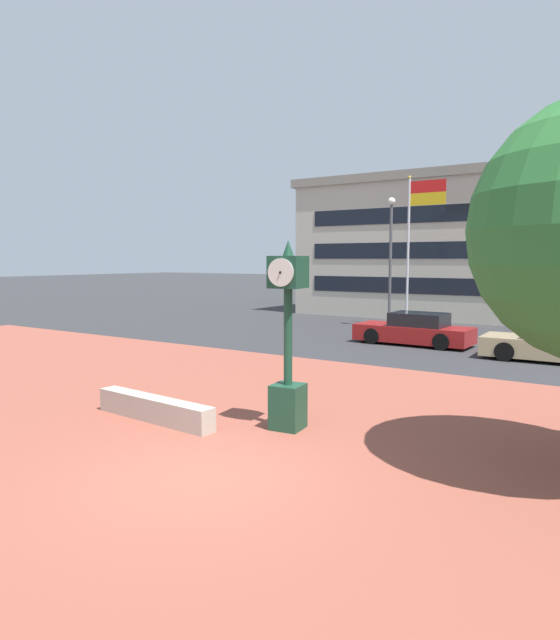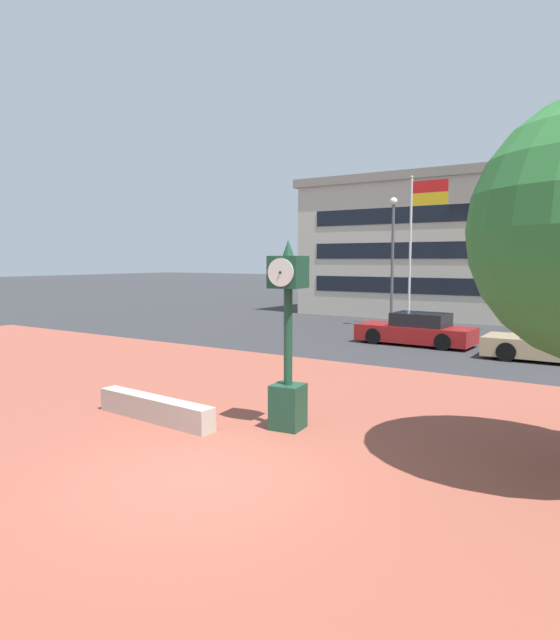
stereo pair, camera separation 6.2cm
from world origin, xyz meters
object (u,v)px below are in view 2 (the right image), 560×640
at_px(car_street_near, 558,345).
at_px(street_lamp_post, 393,248).
at_px(flagpole_primary, 416,234).
at_px(car_street_mid, 416,330).
at_px(street_clock, 288,344).

height_order(car_street_near, street_lamp_post, street_lamp_post).
relative_size(car_street_near, flagpole_primary, 0.61).
distance_m(car_street_mid, street_lamp_post, 6.36).
distance_m(car_street_mid, flagpole_primary, 7.15).
xyz_separation_m(street_clock, car_street_mid, (-1.84, 12.22, -1.14)).
bearing_deg(car_street_mid, street_lamp_post, 34.19).
relative_size(car_street_mid, street_lamp_post, 0.72).
relative_size(street_clock, flagpole_primary, 0.50).
bearing_deg(street_lamp_post, car_street_mid, -56.95).
height_order(car_street_mid, flagpole_primary, flagpole_primary).
distance_m(car_street_near, car_street_mid, 5.31).
bearing_deg(street_lamp_post, flagpole_primary, 48.96).
xyz_separation_m(street_clock, flagpole_primary, (-3.97, 17.70, 2.92)).
bearing_deg(street_clock, car_street_mid, 91.72).
bearing_deg(flagpole_primary, street_lamp_post, -131.04).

